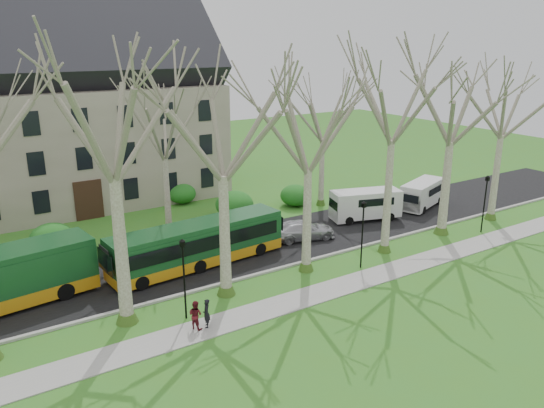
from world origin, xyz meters
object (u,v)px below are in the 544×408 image
Objects in this scene: bus_follow at (198,244)px; pedestrian_b at (195,315)px; sedan at (303,230)px; van_a at (365,205)px; pedestrian_a at (206,313)px; van_b at (422,194)px.

pedestrian_b is (-3.46, -7.06, -0.69)m from bus_follow.
sedan is 0.86× the size of van_a.
pedestrian_a is 0.55m from pedestrian_b.
bus_follow is at bearing 105.13° from sedan.
pedestrian_a is at bearing 137.23° from sedan.
van_b is 3.46× the size of pedestrian_a.
van_a is 19.80m from pedestrian_a.
sedan is 6.83m from van_a.
van_b is at bearing -72.96° from sedan.
pedestrian_b is at bearing -139.12° from van_a.
pedestrian_a is at bearing 178.70° from van_b.
bus_follow is at bearing -158.78° from van_a.
van_a is at bearing -94.87° from pedestrian_b.
pedestrian_a reaches higher than sedan.
van_b is at bearing -100.76° from pedestrian_b.
van_a is (6.75, 0.86, 0.51)m from sedan.
sedan is 13.45m from pedestrian_a.
bus_follow reaches higher than van_b.
pedestrian_a is (-11.24, -7.38, 0.06)m from sedan.
van_a is at bearing 139.60° from pedestrian_a.
bus_follow is 7.73× the size of pedestrian_a.
pedestrian_b reaches higher than pedestrian_a.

